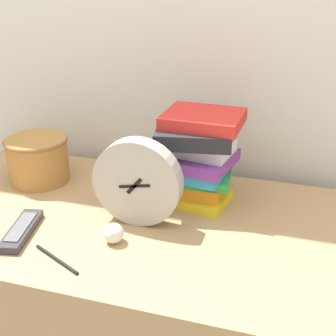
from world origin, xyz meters
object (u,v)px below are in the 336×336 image
Objects in this scene: book_stack at (196,155)px; tv_remote at (21,230)px; crumpled_paper_ball at (114,233)px; basket at (38,158)px; pen at (57,259)px; desk_clock at (137,182)px.

tv_remote is (-0.37, -0.30, -0.12)m from book_stack.
crumpled_paper_ball is at bearing 8.34° from tv_remote.
pen is at bearing -54.39° from basket.
basket is 0.32m from tv_remote.
book_stack reaches higher than basket.
desk_clock is 0.31m from tv_remote.
book_stack is 5.18× the size of crumpled_paper_ball.
book_stack is 0.46m from pen.
desk_clock is at bearing 77.17° from crumpled_paper_ball.
desk_clock is at bearing 61.10° from pen.
basket is at bearing 125.61° from pen.
basket is at bearing 144.39° from crumpled_paper_ball.
desk_clock is 1.21× the size of tv_remote.
tv_remote is (-0.26, -0.14, -0.10)m from desk_clock.
tv_remote is at bearing -67.28° from basket.
desk_clock is 0.89× the size of book_stack.
tv_remote is 1.32× the size of pen.
tv_remote is at bearing -151.46° from desk_clock.
basket is at bearing -177.97° from book_stack.
basket is 1.00× the size of tv_remote.
book_stack is at bearing 39.76° from tv_remote.
crumpled_paper_ball is 0.35× the size of pen.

